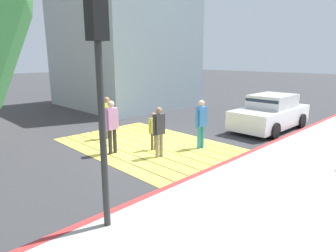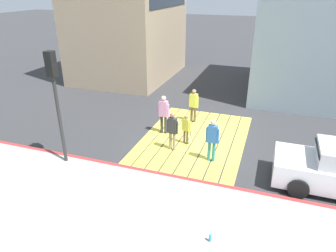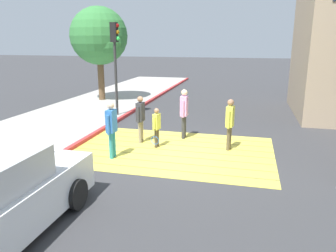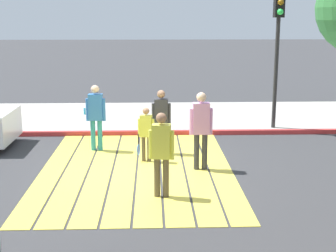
{
  "view_description": "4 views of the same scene",
  "coord_description": "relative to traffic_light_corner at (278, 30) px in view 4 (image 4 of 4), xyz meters",
  "views": [
    {
      "loc": [
        -7.8,
        6.62,
        3.12
      ],
      "look_at": [
        -0.68,
        -0.38,
        0.78
      ],
      "focal_mm": 30.78,
      "sensor_mm": 36.0,
      "label": 1
    },
    {
      "loc": [
        -11.86,
        -2.93,
        6.21
      ],
      "look_at": [
        -0.69,
        0.98,
        0.77
      ],
      "focal_mm": 33.04,
      "sensor_mm": 36.0,
      "label": 2
    },
    {
      "loc": [
        2.29,
        -9.79,
        3.48
      ],
      "look_at": [
        -0.16,
        0.05,
        0.81
      ],
      "focal_mm": 34.86,
      "sensor_mm": 36.0,
      "label": 3
    },
    {
      "loc": [
        10.67,
        0.36,
        3.48
      ],
      "look_at": [
        0.76,
        0.7,
        1.19
      ],
      "focal_mm": 51.69,
      "sensor_mm": 36.0,
      "label": 4
    }
  ],
  "objects": [
    {
      "name": "traffic_light_corner",
      "position": [
        0.0,
        0.0,
        0.0
      ],
      "size": [
        0.39,
        0.28,
        4.24
      ],
      "color": "#2D2D2D",
      "rests_on": "ground"
    },
    {
      "name": "ground_plane",
      "position": [
        3.58,
        -4.07,
        -3.04
      ],
      "size": [
        120.0,
        120.0,
        0.0
      ],
      "primitive_type": "plane",
      "color": "#38383A"
    },
    {
      "name": "pedestrian_child_with_racket",
      "position": [
        2.99,
        -3.86,
        -2.28
      ],
      "size": [
        0.28,
        0.43,
        1.33
      ],
      "color": "brown",
      "rests_on": "ground"
    },
    {
      "name": "sidewalk_west",
      "position": [
        -2.02,
        -4.07,
        -2.98
      ],
      "size": [
        4.8,
        40.0,
        0.12
      ],
      "primitive_type": "cube",
      "color": "#ADA8A0",
      "rests_on": "ground"
    },
    {
      "name": "crosswalk_stripes",
      "position": [
        3.58,
        -4.07,
        -3.03
      ],
      "size": [
        6.4,
        4.35,
        0.01
      ],
      "color": "#EAD64C",
      "rests_on": "ground"
    },
    {
      "name": "water_bottle",
      "position": [
        -2.21,
        -6.03,
        -2.81
      ],
      "size": [
        0.07,
        0.07,
        0.22
      ],
      "primitive_type": "cylinder",
      "color": "#33A5BF",
      "rests_on": "sidewalk_west"
    },
    {
      "name": "pedestrian_adult_trailing",
      "position": [
        1.97,
        -5.15,
        -2.03
      ],
      "size": [
        0.23,
        0.51,
        1.73
      ],
      "color": "teal",
      "rests_on": "ground"
    },
    {
      "name": "pedestrian_teen_behind",
      "position": [
        3.66,
        -2.6,
        -1.99
      ],
      "size": [
        0.23,
        0.52,
        1.8
      ],
      "color": "#333338",
      "rests_on": "ground"
    },
    {
      "name": "curb_painted",
      "position": [
        0.33,
        -4.07,
        -2.97
      ],
      "size": [
        0.16,
        40.0,
        0.13
      ],
      "primitive_type": "cube",
      "color": "#BC3333",
      "rests_on": "ground"
    },
    {
      "name": "pedestrian_adult_lead",
      "position": [
        5.34,
        -3.53,
        -2.06
      ],
      "size": [
        0.27,
        0.49,
        1.68
      ],
      "color": "brown",
      "rests_on": "ground"
    },
    {
      "name": "pedestrian_adult_side",
      "position": [
        2.31,
        -3.47,
        -2.08
      ],
      "size": [
        0.23,
        0.48,
        1.64
      ],
      "color": "gray",
      "rests_on": "ground"
    }
  ]
}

